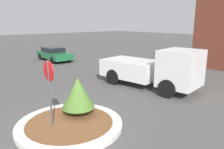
{
  "coord_description": "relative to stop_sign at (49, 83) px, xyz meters",
  "views": [
    {
      "loc": [
        6.28,
        -3.71,
        3.65
      ],
      "look_at": [
        -0.74,
        2.71,
        1.35
      ],
      "focal_mm": 35.0,
      "sensor_mm": 36.0,
      "label": 1
    }
  ],
  "objects": [
    {
      "name": "island_shrub",
      "position": [
        -0.18,
        1.21,
        -0.64
      ],
      "size": [
        1.24,
        1.24,
        1.46
      ],
      "color": "brown",
      "rests_on": "traffic_island"
    },
    {
      "name": "traffic_island",
      "position": [
        0.18,
        0.58,
        -1.6
      ],
      "size": [
        3.74,
        3.74,
        0.18
      ],
      "color": "silver",
      "rests_on": "ground_plane"
    },
    {
      "name": "stop_sign",
      "position": [
        0.0,
        0.0,
        0.0
      ],
      "size": [
        0.67,
        0.07,
        2.45
      ],
      "color": "#4C4C51",
      "rests_on": "ground_plane"
    },
    {
      "name": "utility_truck",
      "position": [
        -0.77,
        6.62,
        -0.6
      ],
      "size": [
        5.88,
        2.69,
        2.28
      ],
      "rotation": [
        0.0,
        0.0,
        0.1
      ],
      "color": "white",
      "rests_on": "ground_plane"
    },
    {
      "name": "parked_sedan_green",
      "position": [
        -12.73,
        6.85,
        -1.03
      ],
      "size": [
        4.57,
        2.03,
        1.28
      ],
      "rotation": [
        0.0,
        0.0,
        -0.05
      ],
      "color": "#1E6638",
      "rests_on": "ground_plane"
    },
    {
      "name": "ground_plane",
      "position": [
        0.18,
        0.58,
        -1.69
      ],
      "size": [
        120.0,
        120.0,
        0.0
      ],
      "primitive_type": "plane",
      "color": "#514F4C"
    }
  ]
}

